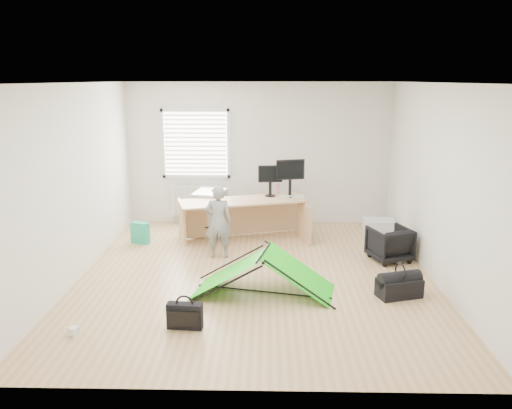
{
  "coord_description": "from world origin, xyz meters",
  "views": [
    {
      "loc": [
        0.16,
        -6.72,
        2.75
      ],
      "look_at": [
        0.0,
        0.4,
        0.95
      ],
      "focal_mm": 35.0,
      "sensor_mm": 36.0,
      "label": 1
    }
  ],
  "objects_px": {
    "office_chair": "(390,244)",
    "kite": "(263,273)",
    "desk": "(243,220)",
    "monitor_right": "(290,183)",
    "laptop_bag": "(185,316)",
    "thermos": "(278,190)",
    "duffel_bag": "(399,288)",
    "monitor_left": "(270,185)",
    "person": "(218,222)",
    "storage_crate": "(379,228)",
    "filing_cabinet": "(210,212)"
  },
  "relations": [
    {
      "from": "laptop_bag",
      "to": "duffel_bag",
      "type": "relative_size",
      "value": 0.72
    },
    {
      "from": "desk",
      "to": "office_chair",
      "type": "relative_size",
      "value": 3.69
    },
    {
      "from": "filing_cabinet",
      "to": "person",
      "type": "relative_size",
      "value": 0.67
    },
    {
      "from": "storage_crate",
      "to": "laptop_bag",
      "type": "bearing_deg",
      "value": -130.17
    },
    {
      "from": "filing_cabinet",
      "to": "storage_crate",
      "type": "height_order",
      "value": "filing_cabinet"
    },
    {
      "from": "office_chair",
      "to": "kite",
      "type": "bearing_deg",
      "value": 14.29
    },
    {
      "from": "kite",
      "to": "duffel_bag",
      "type": "relative_size",
      "value": 3.24
    },
    {
      "from": "filing_cabinet",
      "to": "laptop_bag",
      "type": "xyz_separation_m",
      "value": [
        0.11,
        -3.63,
        -0.24
      ]
    },
    {
      "from": "filing_cabinet",
      "to": "kite",
      "type": "relative_size",
      "value": 0.43
    },
    {
      "from": "desk",
      "to": "laptop_bag",
      "type": "relative_size",
      "value": 5.37
    },
    {
      "from": "office_chair",
      "to": "kite",
      "type": "distance_m",
      "value": 2.33
    },
    {
      "from": "laptop_bag",
      "to": "duffel_bag",
      "type": "distance_m",
      "value": 2.79
    },
    {
      "from": "storage_crate",
      "to": "duffel_bag",
      "type": "distance_m",
      "value": 2.59
    },
    {
      "from": "filing_cabinet",
      "to": "person",
      "type": "xyz_separation_m",
      "value": [
        0.28,
        -1.3,
        0.19
      ]
    },
    {
      "from": "desk",
      "to": "monitor_right",
      "type": "xyz_separation_m",
      "value": [
        0.82,
        0.29,
        0.61
      ]
    },
    {
      "from": "thermos",
      "to": "monitor_left",
      "type": "bearing_deg",
      "value": -173.65
    },
    {
      "from": "monitor_right",
      "to": "office_chair",
      "type": "xyz_separation_m",
      "value": [
        1.5,
        -1.2,
        -0.71
      ]
    },
    {
      "from": "monitor_right",
      "to": "laptop_bag",
      "type": "bearing_deg",
      "value": -125.25
    },
    {
      "from": "kite",
      "to": "monitor_left",
      "type": "bearing_deg",
      "value": 100.21
    },
    {
      "from": "thermos",
      "to": "office_chair",
      "type": "relative_size",
      "value": 0.38
    },
    {
      "from": "kite",
      "to": "duffel_bag",
      "type": "xyz_separation_m",
      "value": [
        1.76,
        -0.08,
        -0.16
      ]
    },
    {
      "from": "monitor_left",
      "to": "thermos",
      "type": "distance_m",
      "value": 0.16
    },
    {
      "from": "office_chair",
      "to": "thermos",
      "type": "bearing_deg",
      "value": -54.26
    },
    {
      "from": "person",
      "to": "monitor_left",
      "type": "bearing_deg",
      "value": -126.53
    },
    {
      "from": "desk",
      "to": "storage_crate",
      "type": "xyz_separation_m",
      "value": [
        2.43,
        0.31,
        -0.21
      ]
    },
    {
      "from": "desk",
      "to": "kite",
      "type": "relative_size",
      "value": 1.18
    },
    {
      "from": "thermos",
      "to": "office_chair",
      "type": "bearing_deg",
      "value": -35.35
    },
    {
      "from": "kite",
      "to": "thermos",
      "type": "bearing_deg",
      "value": 97.2
    },
    {
      "from": "monitor_left",
      "to": "kite",
      "type": "bearing_deg",
      "value": -96.03
    },
    {
      "from": "desk",
      "to": "monitor_left",
      "type": "bearing_deg",
      "value": 15.15
    },
    {
      "from": "kite",
      "to": "laptop_bag",
      "type": "xyz_separation_m",
      "value": [
        -0.88,
        -0.99,
        -0.13
      ]
    },
    {
      "from": "filing_cabinet",
      "to": "kite",
      "type": "xyz_separation_m",
      "value": [
        0.99,
        -2.65,
        -0.11
      ]
    },
    {
      "from": "thermos",
      "to": "office_chair",
      "type": "height_order",
      "value": "thermos"
    },
    {
      "from": "duffel_bag",
      "to": "thermos",
      "type": "bearing_deg",
      "value": 103.87
    },
    {
      "from": "person",
      "to": "storage_crate",
      "type": "relative_size",
      "value": 2.13
    },
    {
      "from": "monitor_right",
      "to": "duffel_bag",
      "type": "bearing_deg",
      "value": -77.01
    },
    {
      "from": "monitor_right",
      "to": "storage_crate",
      "type": "bearing_deg",
      "value": -13.51
    },
    {
      "from": "kite",
      "to": "laptop_bag",
      "type": "distance_m",
      "value": 1.33
    },
    {
      "from": "monitor_left",
      "to": "office_chair",
      "type": "distance_m",
      "value": 2.31
    },
    {
      "from": "duffel_bag",
      "to": "monitor_right",
      "type": "bearing_deg",
      "value": 100.42
    },
    {
      "from": "thermos",
      "to": "kite",
      "type": "xyz_separation_m",
      "value": [
        -0.23,
        -2.49,
        -0.56
      ]
    },
    {
      "from": "kite",
      "to": "laptop_bag",
      "type": "relative_size",
      "value": 4.53
    },
    {
      "from": "filing_cabinet",
      "to": "office_chair",
      "type": "bearing_deg",
      "value": -15.56
    },
    {
      "from": "monitor_left",
      "to": "duffel_bag",
      "type": "distance_m",
      "value": 3.16
    },
    {
      "from": "person",
      "to": "monitor_right",
      "type": "bearing_deg",
      "value": -136.78
    },
    {
      "from": "person",
      "to": "kite",
      "type": "height_order",
      "value": "person"
    },
    {
      "from": "office_chair",
      "to": "laptop_bag",
      "type": "bearing_deg",
      "value": 19.73
    },
    {
      "from": "thermos",
      "to": "office_chair",
      "type": "distance_m",
      "value": 2.19
    },
    {
      "from": "laptop_bag",
      "to": "person",
      "type": "bearing_deg",
      "value": 91.21
    },
    {
      "from": "monitor_right",
      "to": "storage_crate",
      "type": "distance_m",
      "value": 1.81
    }
  ]
}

